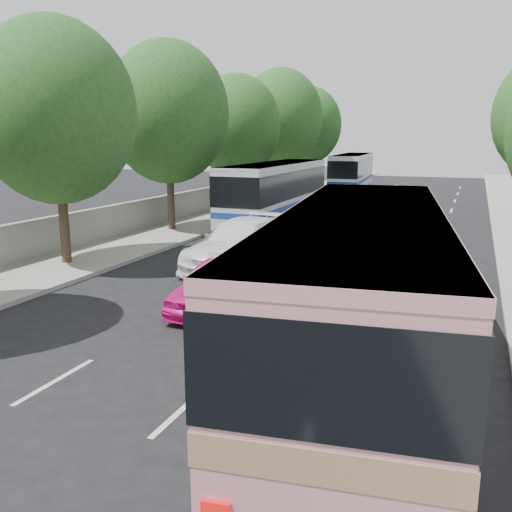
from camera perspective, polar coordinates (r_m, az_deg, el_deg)
The scene contains 14 objects.
ground at distance 12.13m, azimuth -7.07°, elevation -10.62°, with size 120.00×120.00×0.00m, color black.
sidewalk_left at distance 33.19m, azimuth -3.25°, elevation 4.32°, with size 4.00×90.00×0.15m, color #9E998E.
low_wall at distance 33.88m, azimuth -6.04°, elevation 5.84°, with size 0.30×90.00×1.50m, color #9E998E.
tree_left_b at distance 20.99m, azimuth -20.34°, elevation 14.64°, with size 5.70×5.70×8.88m.
tree_left_c at distance 27.60m, azimuth -9.19°, elevation 15.15°, with size 6.00×6.00×9.35m.
tree_left_d at distance 34.65m, azimuth -2.00°, elevation 13.89°, with size 5.52×5.52×8.60m.
tree_left_e at distance 42.08m, azimuth 2.69°, elevation 14.70°, with size 6.30×6.30×9.82m.
tree_left_f at distance 49.73m, azimuth 5.60°, elevation 13.80°, with size 5.88×5.88×9.16m.
pink_bus at distance 10.28m, azimuth 11.09°, elevation -2.39°, with size 4.13×11.06×3.44m.
pink_taxi at distance 15.25m, azimuth -3.95°, elevation -2.84°, with size 1.72×4.26×1.45m, color #F91598.
white_pickup at distance 20.06m, azimuth -1.58°, elevation 1.31°, with size 2.44×5.99×1.74m, color white.
tour_coach_front at distance 29.62m, azimuth 2.13°, elevation 7.16°, with size 2.51×11.29×3.37m.
tour_coach_rear at distance 48.34m, azimuth 10.09°, elevation 8.95°, with size 3.18×11.17×3.30m.
taxi_roof_sign at distance 15.05m, azimuth -3.99°, elevation 0.16°, with size 0.55×0.18×0.18m, color silver.
Camera 1 is at (5.50, -9.73, 4.72)m, focal length 38.00 mm.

